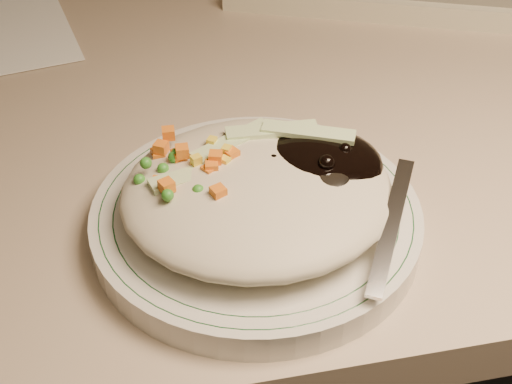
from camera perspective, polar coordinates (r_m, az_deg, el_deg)
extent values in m
cube|color=tan|center=(0.72, 0.43, 7.83)|extent=(1.40, 0.70, 0.04)
cylinder|color=silver|center=(0.52, 0.00, -2.22)|extent=(0.24, 0.24, 0.02)
torus|color=#144723|center=(0.51, 0.00, -1.38)|extent=(0.23, 0.23, 0.00)
torus|color=#144723|center=(0.51, 0.00, -1.38)|extent=(0.21, 0.21, 0.00)
ellipsoid|color=beige|center=(0.50, 0.11, 0.02)|extent=(0.19, 0.18, 0.04)
ellipsoid|color=black|center=(0.51, 4.70, 2.10)|extent=(0.10, 0.09, 0.03)
ellipsoid|color=orange|center=(0.51, -5.34, 0.95)|extent=(0.08, 0.08, 0.02)
sphere|color=black|center=(0.50, 1.41, 2.43)|extent=(0.01, 0.01, 0.01)
sphere|color=black|center=(0.51, 4.42, 3.21)|extent=(0.01, 0.01, 0.01)
sphere|color=black|center=(0.51, 7.12, 3.38)|extent=(0.01, 0.01, 0.01)
sphere|color=black|center=(0.52, 5.94, 3.62)|extent=(0.01, 0.01, 0.01)
sphere|color=black|center=(0.49, 5.66, 2.33)|extent=(0.01, 0.01, 0.01)
sphere|color=black|center=(0.51, 4.35, 2.71)|extent=(0.01, 0.01, 0.01)
sphere|color=black|center=(0.52, 5.24, 3.55)|extent=(0.01, 0.01, 0.01)
cube|color=orange|center=(0.50, -5.93, 3.26)|extent=(0.01, 0.01, 0.01)
cube|color=orange|center=(0.49, -3.75, 0.99)|extent=(0.01, 0.01, 0.01)
cube|color=orange|center=(0.51, -7.60, 3.54)|extent=(0.01, 0.01, 0.01)
cube|color=orange|center=(0.49, -3.25, 2.77)|extent=(0.01, 0.01, 0.01)
cube|color=orange|center=(0.49, -3.55, 1.99)|extent=(0.01, 0.01, 0.01)
cube|color=orange|center=(0.52, -7.80, 3.06)|extent=(0.01, 0.01, 0.01)
cube|color=orange|center=(0.50, -6.20, 2.93)|extent=(0.01, 0.01, 0.01)
cube|color=orange|center=(0.49, -3.74, 1.66)|extent=(0.01, 0.01, 0.01)
cube|color=orange|center=(0.50, -1.97, 2.99)|extent=(0.01, 0.01, 0.01)
cube|color=orange|center=(0.52, -7.02, 4.68)|extent=(0.01, 0.01, 0.01)
cube|color=orange|center=(0.47, -7.16, 0.48)|extent=(0.01, 0.01, 0.01)
cube|color=orange|center=(0.47, -3.04, -0.04)|extent=(0.01, 0.01, 0.01)
cube|color=orange|center=(0.49, -7.81, 0.65)|extent=(0.01, 0.01, 0.01)
cube|color=orange|center=(0.52, -7.67, 2.80)|extent=(0.01, 0.01, 0.01)
sphere|color=#388C28|center=(0.50, -3.74, 2.19)|extent=(0.01, 0.01, 0.01)
sphere|color=#388C28|center=(0.47, -7.09, -0.26)|extent=(0.01, 0.01, 0.01)
sphere|color=#388C28|center=(0.50, -7.45, 1.86)|extent=(0.01, 0.01, 0.01)
sphere|color=#388C28|center=(0.49, -8.81, 2.30)|extent=(0.01, 0.01, 0.01)
sphere|color=#388C28|center=(0.50, -4.16, 2.45)|extent=(0.01, 0.01, 0.01)
sphere|color=#388C28|center=(0.48, -2.83, -0.01)|extent=(0.01, 0.01, 0.01)
sphere|color=#388C28|center=(0.50, -5.38, 1.38)|extent=(0.01, 0.01, 0.01)
sphere|color=#388C28|center=(0.48, -5.89, -0.13)|extent=(0.01, 0.01, 0.01)
sphere|color=#388C28|center=(0.50, -9.32, 0.98)|extent=(0.01, 0.01, 0.01)
sphere|color=#388C28|center=(0.50, -6.35, 3.06)|extent=(0.01, 0.01, 0.01)
sphere|color=#388C28|center=(0.50, -6.58, 2.81)|extent=(0.01, 0.01, 0.01)
sphere|color=#388C28|center=(0.49, -7.19, 0.65)|extent=(0.01, 0.01, 0.01)
sphere|color=#388C28|center=(0.47, -4.65, 0.12)|extent=(0.01, 0.01, 0.01)
sphere|color=#388C28|center=(0.52, -1.86, 3.72)|extent=(0.01, 0.01, 0.01)
cube|color=yellow|center=(0.50, -4.30, 2.44)|extent=(0.01, 0.01, 0.01)
cube|color=yellow|center=(0.49, -2.50, 2.43)|extent=(0.01, 0.01, 0.01)
cube|color=yellow|center=(0.51, -5.56, 2.47)|extent=(0.01, 0.01, 0.01)
cube|color=yellow|center=(0.49, -4.81, 2.55)|extent=(0.01, 0.01, 0.01)
cube|color=yellow|center=(0.50, -5.34, 1.24)|extent=(0.01, 0.01, 0.01)
cube|color=yellow|center=(0.50, -2.37, 3.31)|extent=(0.01, 0.01, 0.01)
cube|color=yellow|center=(0.51, -3.54, 4.00)|extent=(0.01, 0.01, 0.01)
cube|color=yellow|center=(0.50, -4.24, 1.29)|extent=(0.01, 0.01, 0.01)
cube|color=#B2D18C|center=(0.52, -1.86, 4.08)|extent=(0.07, 0.05, 0.00)
cube|color=#B2D18C|center=(0.52, 1.28, 4.94)|extent=(0.07, 0.02, 0.00)
cube|color=#B2D18C|center=(0.49, -4.70, 1.49)|extent=(0.07, 0.03, 0.00)
cube|color=#B2D18C|center=(0.52, 4.22, 4.81)|extent=(0.07, 0.04, 0.00)
ellipsoid|color=silver|center=(0.49, 5.75, 1.36)|extent=(0.05, 0.06, 0.01)
cube|color=silver|center=(0.48, 10.75, -2.60)|extent=(0.07, 0.10, 0.03)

